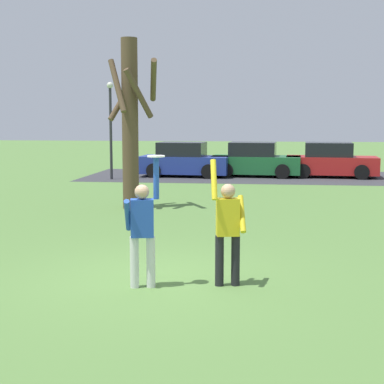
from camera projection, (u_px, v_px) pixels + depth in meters
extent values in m
plane|color=#567F3D|center=(157.00, 279.00, 9.74)|extent=(120.00, 120.00, 0.00)
cylinder|color=silver|center=(134.00, 262.00, 9.22)|extent=(0.14, 0.14, 0.82)
cylinder|color=silver|center=(151.00, 262.00, 9.24)|extent=(0.14, 0.14, 0.82)
cube|color=#234CB2|center=(142.00, 218.00, 9.14)|extent=(0.40, 0.29, 0.60)
sphere|color=tan|center=(142.00, 192.00, 9.09)|extent=(0.23, 0.23, 0.23)
cylinder|color=#234CB2|center=(128.00, 215.00, 9.12)|extent=(0.17, 0.49, 0.58)
cylinder|color=#234CB2|center=(156.00, 178.00, 9.08)|extent=(0.09, 0.09, 0.66)
cylinder|color=black|center=(235.00, 260.00, 9.34)|extent=(0.14, 0.14, 0.82)
cylinder|color=black|center=(219.00, 261.00, 9.32)|extent=(0.14, 0.14, 0.82)
cube|color=gold|center=(228.00, 217.00, 9.24)|extent=(0.40, 0.29, 0.60)
sphere|color=tan|center=(228.00, 191.00, 9.19)|extent=(0.23, 0.23, 0.23)
cylinder|color=gold|center=(242.00, 214.00, 9.25)|extent=(0.17, 0.49, 0.58)
cylinder|color=gold|center=(214.00, 180.00, 9.15)|extent=(0.14, 0.36, 0.64)
cylinder|color=white|center=(156.00, 156.00, 9.04)|extent=(0.28, 0.28, 0.02)
cube|color=#233893|center=(185.00, 165.00, 27.06)|extent=(4.21, 2.08, 0.80)
cube|color=black|center=(182.00, 149.00, 26.99)|extent=(2.21, 1.78, 0.64)
cylinder|color=black|center=(215.00, 168.00, 27.73)|extent=(0.67, 0.26, 0.66)
cylinder|color=black|center=(209.00, 172.00, 25.95)|extent=(0.67, 0.26, 0.66)
cylinder|color=black|center=(163.00, 167.00, 28.21)|extent=(0.67, 0.26, 0.66)
cylinder|color=black|center=(154.00, 171.00, 26.44)|extent=(0.67, 0.26, 0.66)
cube|color=#1E6633|center=(256.00, 165.00, 27.06)|extent=(4.21, 2.08, 0.80)
cube|color=black|center=(253.00, 149.00, 27.00)|extent=(2.21, 1.78, 0.64)
cylinder|color=black|center=(284.00, 168.00, 27.73)|extent=(0.67, 0.26, 0.66)
cylinder|color=black|center=(282.00, 172.00, 25.95)|extent=(0.67, 0.26, 0.66)
cylinder|color=black|center=(231.00, 167.00, 28.21)|extent=(0.67, 0.26, 0.66)
cylinder|color=black|center=(226.00, 171.00, 26.44)|extent=(0.67, 0.26, 0.66)
cube|color=red|center=(331.00, 165.00, 26.72)|extent=(4.21, 2.08, 0.80)
cube|color=black|center=(329.00, 149.00, 26.66)|extent=(2.21, 1.78, 0.64)
cylinder|color=black|center=(358.00, 169.00, 27.39)|extent=(0.67, 0.26, 0.66)
cylinder|color=black|center=(362.00, 172.00, 25.62)|extent=(0.67, 0.26, 0.66)
cylinder|color=black|center=(303.00, 168.00, 27.88)|extent=(0.67, 0.26, 0.66)
cylinder|color=black|center=(303.00, 171.00, 26.10)|extent=(0.67, 0.26, 0.66)
cube|color=#38383D|center=(258.00, 176.00, 27.02)|extent=(15.96, 6.40, 0.01)
cylinder|color=brown|center=(130.00, 124.00, 17.19)|extent=(0.48, 0.48, 5.01)
cylinder|color=brown|center=(117.00, 86.00, 16.83)|extent=(0.74, 0.83, 1.58)
cylinder|color=brown|center=(121.00, 101.00, 17.40)|extent=(0.74, 0.84, 1.23)
cylinder|color=brown|center=(139.00, 94.00, 16.75)|extent=(0.79, 0.88, 1.42)
cylinder|color=brown|center=(153.00, 80.00, 17.09)|extent=(0.49, 1.50, 1.18)
cylinder|color=#2D2D33|center=(111.00, 134.00, 25.60)|extent=(0.12, 0.12, 4.00)
sphere|color=silver|center=(110.00, 85.00, 25.34)|extent=(0.28, 0.28, 0.28)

